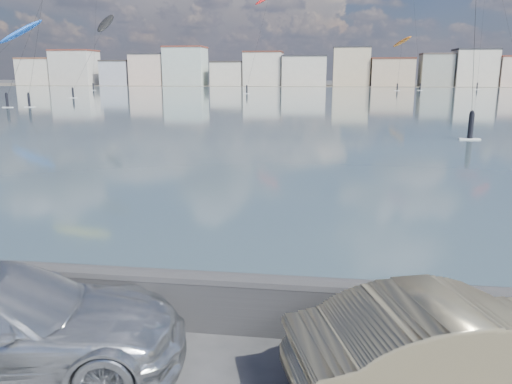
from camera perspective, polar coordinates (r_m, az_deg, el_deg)
bay_water at (r=96.74m, az=6.66°, el=10.66°), size 500.00×177.00×0.00m
far_shore_strip at (r=205.17m, az=7.43°, el=12.01°), size 500.00×60.00×0.00m
seawall at (r=8.98m, az=-7.65°, el=-11.83°), size 400.00×0.36×1.08m
far_buildings at (r=191.12m, az=7.84°, el=13.72°), size 240.79×13.26×14.60m
car_champagne at (r=7.56m, az=22.34°, el=-16.31°), size 4.91×2.99×1.53m
kitesurfer_1 at (r=155.83m, az=16.34°, el=16.12°), size 6.23×20.48×15.51m
kitesurfer_2 at (r=114.61m, az=-16.86°, el=17.85°), size 2.51×19.42×17.23m
kitesurfer_4 at (r=111.82m, az=-25.32°, el=16.18°), size 8.15×18.79×15.58m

